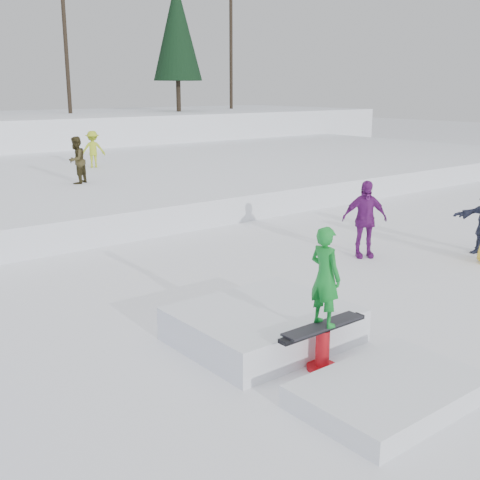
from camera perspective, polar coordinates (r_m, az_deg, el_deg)
ground at (r=10.16m, az=4.89°, el=-8.65°), size 120.00×120.00×0.00m
treeline at (r=37.41m, az=-19.73°, el=18.83°), size 40.24×4.22×10.50m
walker_olive at (r=21.01m, az=-15.26°, el=7.31°), size 0.97×0.94×1.57m
walker_ygreen at (r=25.23m, az=-13.77°, el=8.36°), size 1.09×0.89×1.47m
spectator_purple at (r=14.54m, az=11.72°, el=1.96°), size 1.15×0.96×1.85m
jib_rail_feature at (r=9.19m, az=5.19°, el=-9.14°), size 2.60×4.40×2.11m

